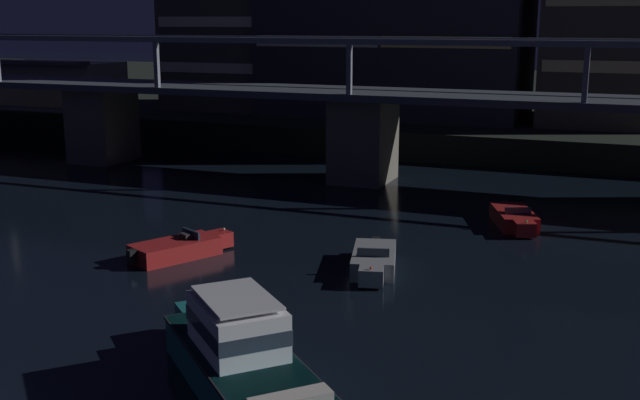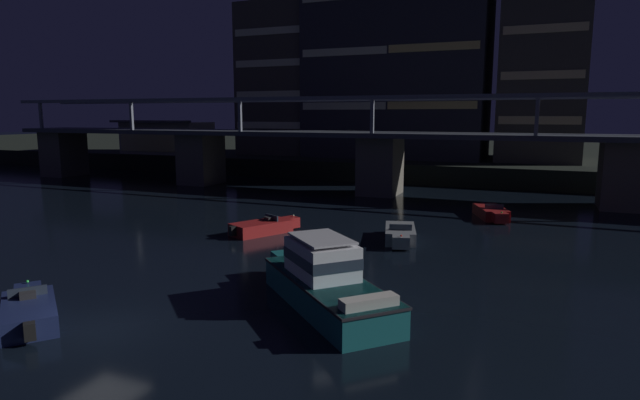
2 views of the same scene
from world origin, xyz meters
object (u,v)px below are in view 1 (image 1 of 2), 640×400
waterfront_pavilion (56,85)px  speedboat_mid_right (374,261)px  speedboat_near_center (180,248)px  river_bridge (364,120)px  cabin_cruiser_near_left (241,357)px  speedboat_mid_center (515,218)px

waterfront_pavilion → speedboat_mid_right: size_ratio=2.39×
speedboat_near_center → speedboat_mid_right: 8.87m
river_bridge → cabin_cruiser_near_left: river_bridge is taller
speedboat_near_center → speedboat_mid_center: same height
speedboat_near_center → speedboat_mid_center: 17.36m
speedboat_mid_right → speedboat_mid_center: bearing=65.0°
cabin_cruiser_near_left → speedboat_mid_right: (0.12, 12.13, -0.64)m
river_bridge → waterfront_pavilion: bearing=161.1°
river_bridge → speedboat_near_center: 19.94m
speedboat_near_center → speedboat_mid_right: bearing=9.0°
waterfront_pavilion → speedboat_near_center: (32.59, -31.40, -4.02)m
speedboat_near_center → river_bridge: bearing=83.6°
river_bridge → speedboat_mid_center: size_ratio=17.43×
speedboat_near_center → speedboat_mid_center: size_ratio=0.97×
cabin_cruiser_near_left → speedboat_mid_right: 12.14m
waterfront_pavilion → speedboat_mid_center: size_ratio=2.43×
cabin_cruiser_near_left → speedboat_mid_center: bearing=78.0°
river_bridge → speedboat_near_center: river_bridge is taller
river_bridge → waterfront_pavilion: (-34.79, 11.91, 0.38)m
waterfront_pavilion → speedboat_near_center: 45.44m
waterfront_pavilion → speedboat_mid_right: 51.25m
speedboat_mid_center → speedboat_mid_right: (-4.55, -9.76, 0.00)m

